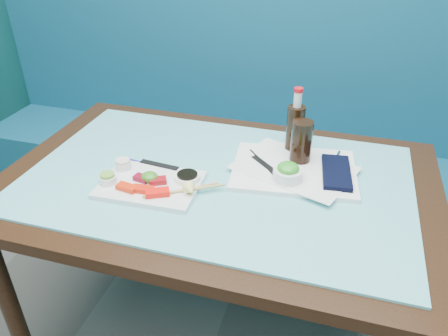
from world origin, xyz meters
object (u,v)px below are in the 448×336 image
(booth_bench, at_px, (265,156))
(blue_napkin, at_px, (134,172))
(sashimi_plate, at_px, (150,185))
(cola_bottle_body, at_px, (295,130))
(seaweed_bowl, at_px, (288,175))
(cola_glass, at_px, (301,142))
(serving_tray, at_px, (294,170))
(dining_table, at_px, (217,199))

(booth_bench, distance_m, blue_napkin, 1.01)
(sashimi_plate, relative_size, blue_napkin, 2.33)
(cola_bottle_body, relative_size, blue_napkin, 1.33)
(seaweed_bowl, xyz_separation_m, cola_glass, (0.02, 0.13, 0.05))
(serving_tray, bearing_deg, cola_bottle_body, 93.15)
(dining_table, relative_size, serving_tray, 3.53)
(dining_table, xyz_separation_m, seaweed_bowl, (0.22, 0.02, 0.12))
(sashimi_plate, bearing_deg, blue_napkin, 143.43)
(seaweed_bowl, bearing_deg, booth_bench, 105.34)
(cola_bottle_body, bearing_deg, cola_glass, -66.79)
(seaweed_bowl, xyz_separation_m, blue_napkin, (-0.49, -0.08, -0.03))
(serving_tray, bearing_deg, booth_bench, 100.69)
(sashimi_plate, xyz_separation_m, cola_bottle_body, (0.39, 0.35, 0.08))
(serving_tray, distance_m, cola_bottle_body, 0.16)
(serving_tray, height_order, cola_glass, cola_glass)
(booth_bench, height_order, serving_tray, booth_bench)
(serving_tray, xyz_separation_m, seaweed_bowl, (-0.01, -0.07, 0.03))
(blue_napkin, bearing_deg, seaweed_bowl, 9.17)
(dining_table, relative_size, seaweed_bowl, 15.14)
(seaweed_bowl, bearing_deg, cola_glass, 81.25)
(cola_glass, height_order, blue_napkin, cola_glass)
(sashimi_plate, height_order, cola_bottle_body, cola_bottle_body)
(seaweed_bowl, bearing_deg, serving_tray, 82.41)
(seaweed_bowl, height_order, cola_bottle_body, cola_bottle_body)
(sashimi_plate, xyz_separation_m, blue_napkin, (-0.09, 0.06, -0.01))
(serving_tray, bearing_deg, blue_napkin, -169.73)
(dining_table, distance_m, cola_glass, 0.34)
(dining_table, bearing_deg, sashimi_plate, -146.98)
(sashimi_plate, bearing_deg, seaweed_bowl, 17.10)
(booth_bench, distance_m, seaweed_bowl, 0.94)
(sashimi_plate, height_order, seaweed_bowl, seaweed_bowl)
(cola_glass, xyz_separation_m, cola_bottle_body, (-0.03, 0.08, 0.00))
(cola_glass, xyz_separation_m, blue_napkin, (-0.51, -0.21, -0.08))
(cola_glass, bearing_deg, serving_tray, -100.30)
(cola_glass, relative_size, cola_bottle_body, 0.82)
(serving_tray, bearing_deg, cola_glass, 72.87)
(booth_bench, height_order, sashimi_plate, booth_bench)
(booth_bench, height_order, seaweed_bowl, booth_bench)
(booth_bench, distance_m, cola_glass, 0.87)
(serving_tray, relative_size, blue_napkin, 3.03)
(blue_napkin, bearing_deg, serving_tray, 17.09)
(cola_glass, bearing_deg, sashimi_plate, -147.55)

